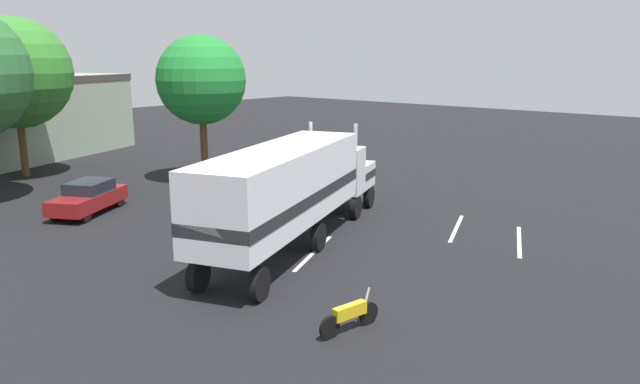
# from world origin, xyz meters

# --- Properties ---
(ground_plane) EXTENTS (120.00, 120.00, 0.00)m
(ground_plane) POSITION_xyz_m (0.00, 0.00, 0.00)
(ground_plane) COLOR black
(lane_stripe_near) EXTENTS (4.13, 1.83, 0.01)m
(lane_stripe_near) POSITION_xyz_m (-5.44, -3.50, 0.01)
(lane_stripe_near) COLOR silver
(lane_stripe_near) RESTS_ON ground_plane
(lane_stripe_mid) EXTENTS (4.17, 1.72, 0.01)m
(lane_stripe_mid) POSITION_xyz_m (1.23, -6.13, 0.01)
(lane_stripe_mid) COLOR silver
(lane_stripe_mid) RESTS_ON ground_plane
(lane_stripe_far) EXTENTS (4.12, 1.85, 0.01)m
(lane_stripe_far) POSITION_xyz_m (1.18, -9.04, 0.01)
(lane_stripe_far) COLOR silver
(lane_stripe_far) RESTS_ON ground_plane
(semi_truck) EXTENTS (14.13, 7.26, 4.50)m
(semi_truck) POSITION_xyz_m (-5.35, -2.36, 2.52)
(semi_truck) COLOR white
(semi_truck) RESTS_ON ground_plane
(person_bystander) EXTENTS (0.44, 0.47, 1.63)m
(person_bystander) POSITION_xyz_m (-5.50, 0.95, 0.89)
(person_bystander) COLOR black
(person_bystander) RESTS_ON ground_plane
(parked_car) EXTENTS (4.72, 3.72, 1.57)m
(parked_car) POSITION_xyz_m (-8.06, 8.77, 0.81)
(parked_car) COLOR maroon
(parked_car) RESTS_ON ground_plane
(motorcycle) EXTENTS (2.09, 0.48, 1.12)m
(motorcycle) POSITION_xyz_m (-9.84, -8.68, 0.48)
(motorcycle) COLOR black
(motorcycle) RESTS_ON ground_plane
(tree_left) EXTENTS (5.32, 5.32, 8.76)m
(tree_left) POSITION_xyz_m (0.62, 10.65, 6.08)
(tree_left) COLOR brown
(tree_left) RESTS_ON ground_plane
(tree_right) EXTENTS (6.81, 6.81, 9.88)m
(tree_right) POSITION_xyz_m (-6.10, 20.21, 6.46)
(tree_right) COLOR brown
(tree_right) RESTS_ON ground_plane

